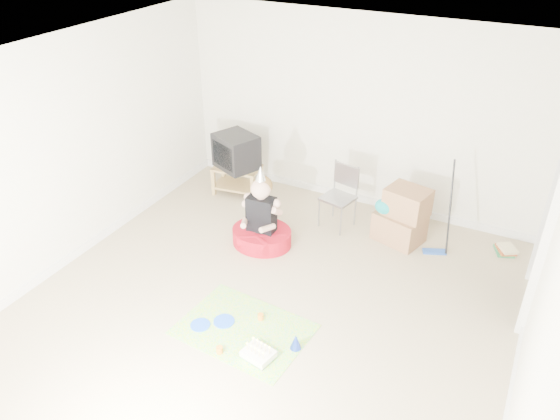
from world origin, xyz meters
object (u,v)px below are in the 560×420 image
at_px(tv_stand, 237,177).
at_px(crt_tv, 236,151).
at_px(birthday_cake, 258,354).
at_px(cardboard_boxes, 402,216).
at_px(folding_chair, 338,198).
at_px(seated_woman, 262,228).

distance_m(tv_stand, crt_tv, 0.41).
height_order(tv_stand, birthday_cake, tv_stand).
xyz_separation_m(cardboard_boxes, birthday_cake, (-0.61, -2.59, -0.31)).
distance_m(folding_chair, seated_woman, 1.08).
relative_size(folding_chair, cardboard_boxes, 1.17).
distance_m(folding_chair, birthday_cake, 2.59).
bearing_deg(crt_tv, seated_woman, -23.26).
xyz_separation_m(crt_tv, seated_woman, (0.96, -1.02, -0.42)).
bearing_deg(birthday_cake, crt_tv, 124.32).
relative_size(tv_stand, cardboard_boxes, 0.98).
xyz_separation_m(tv_stand, folding_chair, (1.64, -0.19, 0.17)).
distance_m(crt_tv, cardboard_boxes, 2.50).
distance_m(tv_stand, cardboard_boxes, 2.48).
relative_size(cardboard_boxes, birthday_cake, 2.27).
bearing_deg(tv_stand, folding_chair, -6.60).
relative_size(tv_stand, seated_woman, 0.66).
height_order(folding_chair, birthday_cake, folding_chair).
xyz_separation_m(tv_stand, crt_tv, (0.00, -0.00, 0.41)).
bearing_deg(tv_stand, crt_tv, -45.00).
distance_m(cardboard_boxes, birthday_cake, 2.68).
height_order(crt_tv, birthday_cake, crt_tv).
relative_size(cardboard_boxes, seated_woman, 0.67).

